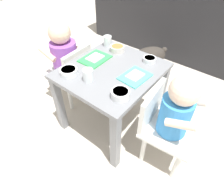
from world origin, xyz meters
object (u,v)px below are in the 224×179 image
object	(u,v)px
seated_child_left	(65,56)
water_cup_left	(108,42)
water_cup_right	(88,76)
food_tray_left	(95,58)
veggie_bowl_near	(117,48)
dining_table	(112,80)
cereal_bowl_right_side	(149,59)
cereal_bowl_left_side	(69,71)
seated_child_right	(173,113)
veggie_bowl_far	(120,94)
food_tray_right	(135,76)
dog	(146,58)

from	to	relation	value
seated_child_left	water_cup_left	distance (m)	0.32
seated_child_left	water_cup_right	bearing A→B (deg)	-22.01
food_tray_left	veggie_bowl_near	xyz separation A→B (m)	(0.05, 0.17, 0.01)
dining_table	cereal_bowl_right_side	xyz separation A→B (m)	(0.13, 0.21, 0.10)
dining_table	veggie_bowl_near	xyz separation A→B (m)	(-0.11, 0.19, 0.10)
water_cup_right	cereal_bowl_left_side	size ratio (longest dim) A/B	0.70
seated_child_right	cereal_bowl_right_side	xyz separation A→B (m)	(-0.29, 0.23, 0.09)
veggie_bowl_far	cereal_bowl_right_side	bearing A→B (deg)	98.18
dining_table	seated_child_right	world-z (taller)	seated_child_right
veggie_bowl_far	cereal_bowl_left_side	distance (m)	0.35
cereal_bowl_left_side	water_cup_left	bearing A→B (deg)	96.23
seated_child_right	veggie_bowl_far	world-z (taller)	seated_child_right
seated_child_right	cereal_bowl_left_side	xyz separation A→B (m)	(-0.59, -0.17, 0.09)
food_tray_left	food_tray_right	bearing A→B (deg)	0.00
seated_child_left	food_tray_left	xyz separation A→B (m)	(0.27, 0.03, 0.07)
seated_child_right	cereal_bowl_left_side	distance (m)	0.62
food_tray_right	water_cup_right	size ratio (longest dim) A/B	2.53
seated_child_right	food_tray_right	xyz separation A→B (m)	(-0.27, 0.04, 0.08)
food_tray_right	water_cup_left	size ratio (longest dim) A/B	2.52
food_tray_right	seated_child_right	bearing A→B (deg)	-8.83
dog	veggie_bowl_far	bearing A→B (deg)	-69.68
food_tray_right	veggie_bowl_near	xyz separation A→B (m)	(-0.26, 0.17, 0.01)
dining_table	food_tray_right	world-z (taller)	food_tray_right
food_tray_right	veggie_bowl_near	bearing A→B (deg)	146.30
food_tray_left	water_cup_left	xyz separation A→B (m)	(-0.05, 0.19, 0.03)
water_cup_left	food_tray_right	bearing A→B (deg)	-27.94
seated_child_right	dining_table	bearing A→B (deg)	176.68
cereal_bowl_right_side	water_cup_left	bearing A→B (deg)	-179.74
seated_child_left	seated_child_right	world-z (taller)	seated_child_left
seated_child_left	food_tray_left	distance (m)	0.28
water_cup_left	seated_child_left	bearing A→B (deg)	-135.28
dining_table	veggie_bowl_far	bearing A→B (deg)	-41.90
dining_table	water_cup_left	distance (m)	0.31
cereal_bowl_left_side	dog	bearing A→B (deg)	86.04
water_cup_left	veggie_bowl_near	bearing A→B (deg)	-10.16
dog	cereal_bowl_right_side	bearing A→B (deg)	-60.01
water_cup_left	veggie_bowl_near	xyz separation A→B (m)	(0.10, -0.02, -0.01)
water_cup_right	food_tray_left	bearing A→B (deg)	123.16
veggie_bowl_far	dining_table	bearing A→B (deg)	138.10
seated_child_right	seated_child_left	bearing A→B (deg)	178.93
seated_child_left	veggie_bowl_near	xyz separation A→B (m)	(0.32, 0.20, 0.08)
cereal_bowl_left_side	seated_child_right	bearing A→B (deg)	16.19
water_cup_left	veggie_bowl_far	distance (m)	0.54
seated_child_left	dog	world-z (taller)	seated_child_left
water_cup_left	cereal_bowl_left_side	distance (m)	0.41
veggie_bowl_far	food_tray_left	bearing A→B (deg)	151.42
seated_child_left	dog	distance (m)	0.74
dining_table	dog	bearing A→B (deg)	99.65
water_cup_left	veggie_bowl_near	distance (m)	0.10
veggie_bowl_far	veggie_bowl_near	bearing A→B (deg)	129.30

